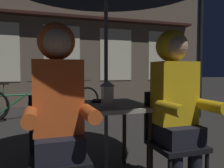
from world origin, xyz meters
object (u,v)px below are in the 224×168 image
(cafe_table, at_px, (106,115))
(chair_right, at_px, (172,136))
(chair_left, at_px, (58,148))
(bicycle_third, at_px, (19,104))
(person_left_hooded, at_px, (58,100))
(person_right_hooded, at_px, (176,96))
(lantern, at_px, (107,92))
(bicycle_fourth, at_px, (67,100))
(book, at_px, (102,101))

(cafe_table, height_order, chair_right, chair_right)
(chair_left, xyz_separation_m, chair_right, (0.96, 0.00, 0.00))
(bicycle_third, bearing_deg, person_left_hooded, -81.78)
(chair_left, relative_size, person_right_hooded, 0.62)
(lantern, distance_m, bicycle_fourth, 3.57)
(person_left_hooded, bearing_deg, chair_right, 3.39)
(person_right_hooded, bearing_deg, chair_left, 176.61)
(cafe_table, bearing_deg, book, 87.77)
(chair_left, height_order, bicycle_third, chair_left)
(chair_right, distance_m, bicycle_fourth, 3.82)
(cafe_table, xyz_separation_m, bicycle_third, (-0.99, 3.13, -0.29))
(chair_left, distance_m, person_right_hooded, 1.03)
(lantern, height_order, chair_left, lantern)
(person_right_hooded, distance_m, bicycle_third, 3.89)
(chair_left, bearing_deg, book, 46.69)
(bicycle_third, bearing_deg, cafe_table, -72.40)
(person_right_hooded, xyz_separation_m, bicycle_fourth, (-0.41, 3.85, -0.50))
(cafe_table, height_order, person_right_hooded, person_right_hooded)
(bicycle_third, bearing_deg, lantern, -73.28)
(chair_left, bearing_deg, bicycle_fourth, 81.74)
(person_left_hooded, relative_size, bicycle_third, 0.84)
(person_left_hooded, relative_size, person_right_hooded, 1.00)
(chair_right, relative_size, bicycle_fourth, 0.53)
(chair_left, distance_m, person_left_hooded, 0.36)
(cafe_table, height_order, book, book)
(person_right_hooded, height_order, book, person_right_hooded)
(book, bearing_deg, bicycle_fourth, 109.51)
(chair_left, xyz_separation_m, person_right_hooded, (0.96, -0.06, 0.36))
(person_right_hooded, bearing_deg, person_left_hooded, 180.00)
(bicycle_third, bearing_deg, bicycle_fourth, 15.23)
(person_right_hooded, relative_size, bicycle_fourth, 0.85)
(chair_left, xyz_separation_m, person_left_hooded, (-0.00, -0.06, 0.36))
(lantern, xyz_separation_m, chair_left, (-0.46, -0.26, -0.37))
(bicycle_third, bearing_deg, chair_right, -67.18)
(cafe_table, distance_m, person_left_hooded, 0.67)
(cafe_table, xyz_separation_m, person_left_hooded, (-0.48, -0.43, 0.21))
(person_left_hooded, bearing_deg, cafe_table, 41.57)
(lantern, height_order, book, lantern)
(chair_right, bearing_deg, chair_left, 180.00)
(person_right_hooded, bearing_deg, cafe_table, 138.43)
(cafe_table, distance_m, book, 0.19)
(lantern, xyz_separation_m, person_left_hooded, (-0.46, -0.32, -0.01))
(person_left_hooded, height_order, person_right_hooded, same)
(person_right_hooded, bearing_deg, bicycle_third, 112.49)
(person_left_hooded, height_order, book, person_left_hooded)
(chair_right, distance_m, person_right_hooded, 0.36)
(cafe_table, relative_size, lantern, 3.20)
(book, bearing_deg, chair_right, -26.72)
(person_left_hooded, distance_m, book, 0.76)
(lantern, bearing_deg, book, 84.08)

